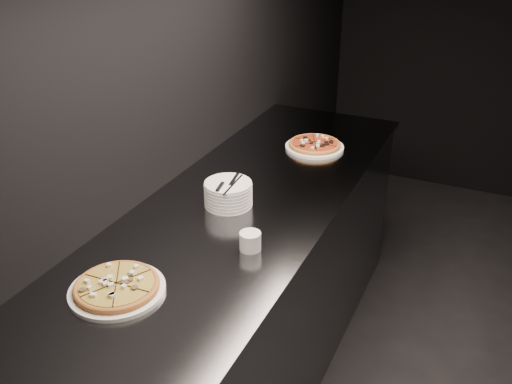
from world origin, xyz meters
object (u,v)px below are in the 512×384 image
at_px(pizza_mushroom, 117,287).
at_px(ramekin, 250,241).
at_px(pizza_tomato, 315,145).
at_px(plate_stack, 228,194).
at_px(cutlery, 228,184).
at_px(counter, 242,297).

distance_m(pizza_mushroom, ramekin, 0.48).
relative_size(pizza_tomato, plate_stack, 1.52).
bearing_deg(plate_stack, cutlery, -62.38).
xyz_separation_m(pizza_tomato, cutlery, (-0.11, -0.71, 0.08)).
relative_size(pizza_mushroom, cutlery, 1.48).
relative_size(cutlery, ramekin, 2.69).
xyz_separation_m(pizza_mushroom, pizza_tomato, (0.17, 1.35, -0.00)).
relative_size(counter, pizza_mushroom, 8.20).
bearing_deg(ramekin, counter, 121.79).
bearing_deg(pizza_mushroom, cutlery, 84.83).
bearing_deg(cutlery, counter, 38.26).
bearing_deg(counter, plate_stack, -149.23).
xyz_separation_m(plate_stack, cutlery, (0.01, -0.01, 0.05)).
xyz_separation_m(pizza_tomato, plate_stack, (-0.12, -0.69, 0.03)).
distance_m(plate_stack, ramekin, 0.34).
bearing_deg(pizza_tomato, pizza_mushroom, -97.04).
bearing_deg(counter, ramekin, -58.21).
height_order(counter, ramekin, ramekin).
distance_m(plate_stack, cutlery, 0.05).
distance_m(counter, pizza_tomato, 0.82).
relative_size(counter, pizza_tomato, 8.55).
xyz_separation_m(counter, pizza_mushroom, (-0.09, -0.68, 0.48)).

